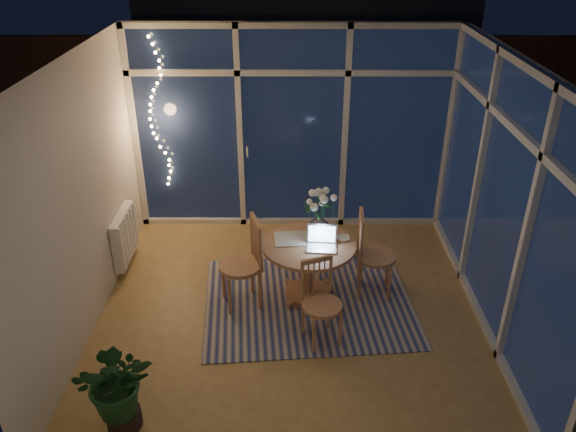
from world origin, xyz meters
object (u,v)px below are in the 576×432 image
(dining_table, at_px, (308,271))
(chair_right, at_px, (376,254))
(chair_left, at_px, (240,264))
(flower_vase, at_px, (319,224))
(chair_front, at_px, (322,304))
(potted_plant, at_px, (119,391))
(laptop, at_px, (322,239))

(dining_table, distance_m, chair_right, 0.74)
(chair_left, relative_size, flower_vase, 4.80)
(chair_left, bearing_deg, flower_vase, 95.78)
(chair_right, bearing_deg, chair_front, 146.68)
(chair_left, distance_m, chair_front, 1.00)
(flower_vase, xyz_separation_m, potted_plant, (-1.65, -1.99, -0.39))
(dining_table, bearing_deg, chair_left, -169.43)
(dining_table, relative_size, chair_front, 1.13)
(chair_left, xyz_separation_m, chair_right, (1.42, 0.21, -0.01))
(dining_table, relative_size, flower_vase, 4.65)
(chair_front, height_order, laptop, laptop)
(chair_front, distance_m, potted_plant, 1.95)
(dining_table, distance_m, laptop, 0.47)
(chair_right, relative_size, flower_vase, 4.67)
(flower_vase, bearing_deg, chair_right, -14.09)
(chair_right, relative_size, laptop, 3.13)
(dining_table, relative_size, chair_right, 0.99)
(chair_left, distance_m, flower_vase, 0.93)
(chair_front, relative_size, flower_vase, 4.13)
(dining_table, height_order, potted_plant, potted_plant)
(laptop, bearing_deg, dining_table, 148.79)
(potted_plant, bearing_deg, chair_right, 39.24)
(chair_left, distance_m, potted_plant, 1.83)
(chair_left, distance_m, laptop, 0.88)
(dining_table, height_order, chair_front, chair_front)
(chair_front, xyz_separation_m, flower_vase, (0.00, 0.94, 0.34))
(flower_vase, bearing_deg, chair_left, -156.19)
(flower_vase, bearing_deg, chair_front, -90.09)
(dining_table, bearing_deg, flower_vase, 64.50)
(dining_table, height_order, chair_left, chair_left)
(laptop, bearing_deg, chair_right, 19.90)
(chair_right, height_order, laptop, chair_right)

